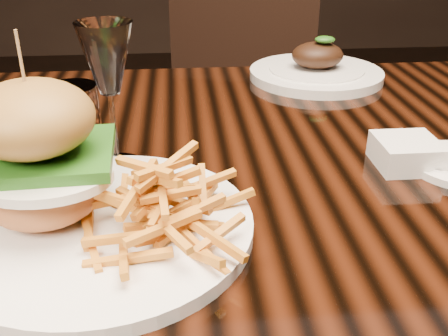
{
  "coord_description": "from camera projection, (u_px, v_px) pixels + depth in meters",
  "views": [
    {
      "loc": [
        -0.1,
        -0.64,
        1.06
      ],
      "look_at": [
        -0.05,
        -0.14,
        0.81
      ],
      "focal_mm": 42.0,
      "sensor_mm": 36.0,
      "label": 1
    }
  ],
  "objects": [
    {
      "name": "dining_table",
      "position": [
        252.0,
        207.0,
        0.75
      ],
      "size": [
        1.6,
        0.9,
        0.75
      ],
      "color": "black",
      "rests_on": "ground"
    },
    {
      "name": "burger_plate",
      "position": [
        91.0,
        187.0,
        0.53
      ],
      "size": [
        0.32,
        0.32,
        0.21
      ],
      "rotation": [
        0.0,
        0.0,
        -0.16
      ],
      "color": "white",
      "rests_on": "dining_table"
    },
    {
      "name": "ramekin",
      "position": [
        406.0,
        153.0,
        0.69
      ],
      "size": [
        0.08,
        0.08,
        0.04
      ],
      "primitive_type": "cube",
      "rotation": [
        0.0,
        0.0,
        0.03
      ],
      "color": "white",
      "rests_on": "dining_table"
    },
    {
      "name": "wine_glass",
      "position": [
        107.0,
        64.0,
        0.63
      ],
      "size": [
        0.07,
        0.07,
        0.19
      ],
      "color": "white",
      "rests_on": "dining_table"
    },
    {
      "name": "water_tumbler",
      "position": [
        75.0,
        120.0,
        0.72
      ],
      "size": [
        0.07,
        0.07,
        0.1
      ],
      "primitive_type": "cylinder",
      "color": "white",
      "rests_on": "dining_table"
    },
    {
      "name": "far_dish",
      "position": [
        316.0,
        70.0,
        1.04
      ],
      "size": [
        0.26,
        0.26,
        0.09
      ],
      "rotation": [
        0.0,
        0.0,
        0.43
      ],
      "color": "white",
      "rests_on": "dining_table"
    },
    {
      "name": "chair_far",
      "position": [
        237.0,
        94.0,
        1.61
      ],
      "size": [
        0.56,
        0.57,
        0.95
      ],
      "rotation": [
        0.0,
        0.0,
        -0.26
      ],
      "color": "black",
      "rests_on": "ground"
    }
  ]
}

